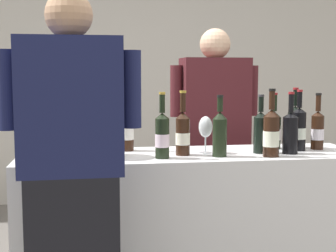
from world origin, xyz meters
TOP-DOWN VIEW (x-y plane):
  - wall_back at (0.00, 2.60)m, footprint 8.00×0.10m
  - counter at (0.00, 0.00)m, footprint 1.84×0.53m
  - wine_bottle_0 at (0.37, -0.04)m, footprint 0.07×0.07m
  - wine_bottle_1 at (-0.06, -0.05)m, footprint 0.08×0.08m
  - wine_bottle_2 at (0.49, 0.10)m, footprint 0.08×0.08m
  - wine_bottle_3 at (0.52, -0.08)m, footprint 0.08×0.08m
  - wine_bottle_4 at (0.73, 0.04)m, footprint 0.07×0.07m
  - wine_bottle_5 at (0.12, -0.12)m, footprint 0.07×0.07m
  - wine_bottle_6 at (-0.18, -0.12)m, footprint 0.07×0.07m
  - wine_bottle_7 at (-0.72, -0.05)m, footprint 0.08×0.08m
  - wine_bottle_8 at (0.38, -0.15)m, footprint 0.08×0.08m
  - wine_bottle_9 at (-0.34, 0.14)m, footprint 0.08×0.08m
  - wine_bottle_10 at (0.61, 0.01)m, footprint 0.08×0.08m
  - wine_bottle_11 at (0.62, 0.11)m, footprint 0.08×0.08m
  - wine_glass at (0.07, -0.00)m, footprint 0.07×0.07m
  - ice_bucket at (-0.49, -0.04)m, footprint 0.21×0.21m
  - person_server at (0.28, 0.64)m, footprint 0.61×0.25m
  - person_guest at (-0.61, -0.52)m, footprint 0.58×0.25m

SIDE VIEW (x-z plane):
  - counter at x=0.00m, z-range 0.00..0.92m
  - person_server at x=0.28m, z-range -0.02..1.63m
  - person_guest at x=-0.61m, z-range -0.02..1.66m
  - wine_bottle_2 at x=0.49m, z-range 0.88..1.19m
  - wine_bottle_4 at x=0.73m, z-range 0.88..1.20m
  - ice_bucket at x=-0.49m, z-range 0.93..1.16m
  - wine_bottle_1 at x=-0.06m, z-range 0.87..1.21m
  - wine_bottle_7 at x=-0.72m, z-range 0.88..1.21m
  - wine_bottle_6 at x=-0.18m, z-range 0.88..1.21m
  - wine_bottle_3 at x=0.52m, z-range 0.88..1.21m
  - wine_bottle_0 at x=0.37m, z-range 0.89..1.20m
  - wine_bottle_10 at x=0.61m, z-range 0.88..1.22m
  - wine_bottle_11 at x=0.62m, z-range 0.87..1.22m
  - wine_bottle_8 at x=0.38m, z-range 0.87..1.22m
  - wine_bottle_9 at x=-0.34m, z-range 0.88..1.21m
  - wine_bottle_5 at x=0.12m, z-range 0.89..1.21m
  - wine_glass at x=0.07m, z-range 0.96..1.16m
  - wall_back at x=0.00m, z-range 0.00..2.80m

